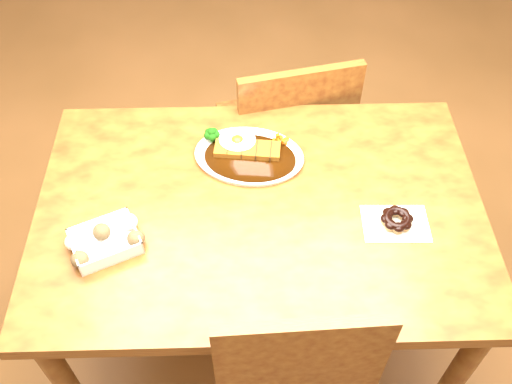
{
  "coord_description": "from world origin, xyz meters",
  "views": [
    {
      "loc": [
        -0.04,
        -0.95,
        1.95
      ],
      "look_at": [
        -0.01,
        -0.0,
        0.81
      ],
      "focal_mm": 40.0,
      "sensor_mm": 36.0,
      "label": 1
    }
  ],
  "objects_px": {
    "pon_de_ring": "(397,220)",
    "katsu_curry_plate": "(247,153)",
    "donut_box": "(105,241)",
    "chair_far": "(286,137)",
    "table": "(260,227)"
  },
  "relations": [
    {
      "from": "chair_far",
      "to": "donut_box",
      "type": "relative_size",
      "value": 4.38
    },
    {
      "from": "table",
      "to": "pon_de_ring",
      "type": "height_order",
      "value": "pon_de_ring"
    },
    {
      "from": "katsu_curry_plate",
      "to": "donut_box",
      "type": "xyz_separation_m",
      "value": [
        -0.36,
        -0.3,
        0.01
      ]
    },
    {
      "from": "katsu_curry_plate",
      "to": "donut_box",
      "type": "relative_size",
      "value": 1.72
    },
    {
      "from": "donut_box",
      "to": "katsu_curry_plate",
      "type": "bearing_deg",
      "value": 39.83
    },
    {
      "from": "donut_box",
      "to": "chair_far",
      "type": "bearing_deg",
      "value": 52.39
    },
    {
      "from": "chair_far",
      "to": "katsu_curry_plate",
      "type": "distance_m",
      "value": 0.48
    },
    {
      "from": "katsu_curry_plate",
      "to": "pon_de_ring",
      "type": "distance_m",
      "value": 0.46
    },
    {
      "from": "table",
      "to": "donut_box",
      "type": "height_order",
      "value": "donut_box"
    },
    {
      "from": "pon_de_ring",
      "to": "chair_far",
      "type": "bearing_deg",
      "value": 111.48
    },
    {
      "from": "chair_far",
      "to": "pon_de_ring",
      "type": "bearing_deg",
      "value": 99.48
    },
    {
      "from": "chair_far",
      "to": "donut_box",
      "type": "xyz_separation_m",
      "value": [
        -0.51,
        -0.66,
        0.29
      ]
    },
    {
      "from": "pon_de_ring",
      "to": "katsu_curry_plate",
      "type": "bearing_deg",
      "value": 146.66
    },
    {
      "from": "pon_de_ring",
      "to": "donut_box",
      "type": "bearing_deg",
      "value": -176.17
    },
    {
      "from": "table",
      "to": "katsu_curry_plate",
      "type": "xyz_separation_m",
      "value": [
        -0.03,
        0.18,
        0.11
      ]
    }
  ]
}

